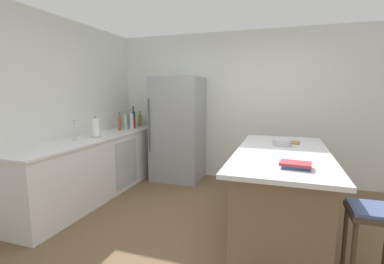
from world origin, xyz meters
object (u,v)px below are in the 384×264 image
Objects in this scene: paper_towel_roll at (96,128)px; cookbook_stack at (295,165)px; olive_oil_bottle at (140,120)px; vinegar_bottle at (120,123)px; cutting_board at (286,142)px; kitchen_island at (280,192)px; refrigerator at (178,129)px; sink_faucet at (75,129)px; gin_bottle at (125,122)px; whiskey_bottle at (131,120)px; hot_sauce_bottle at (134,124)px; soda_bottle at (132,121)px; wine_bottle at (133,119)px; mixing_bowl at (282,143)px; bar_stool at (373,224)px.

paper_towel_roll is 2.88m from cookbook_stack.
olive_oil_bottle is 0.92× the size of vinegar_bottle.
kitchen_island is at bearing -94.41° from cutting_board.
refrigerator is 5.83× the size of vinegar_bottle.
gin_bottle is at bearing 86.52° from sink_faucet.
whiskey_bottle is 1.46× the size of hot_sauce_bottle.
kitchen_island is 2.91m from soda_bottle.
mixing_bowl is at bearing -23.58° from wine_bottle.
hot_sauce_bottle is 0.70× the size of gin_bottle.
cutting_board is (2.66, 0.28, -0.10)m from paper_towel_roll.
paper_towel_roll is 0.97× the size of whiskey_bottle.
refrigerator is 1.45m from paper_towel_roll.
sink_faucet reaches higher than hot_sauce_bottle.
sink_faucet is 1.54m from wine_bottle.
wine_bottle reaches higher than cookbook_stack.
vinegar_bottle is at bearing 159.22° from kitchen_island.
soda_bottle reaches higher than bar_stool.
refrigerator is at bearing -9.76° from olive_oil_bottle.
whiskey_bottle is (-3.38, 2.16, 0.47)m from bar_stool.
refrigerator is 5.11× the size of soda_bottle.
vinegar_bottle is 2.79m from mixing_bowl.
vinegar_bottle is (-0.01, -0.37, -0.01)m from whiskey_bottle.
whiskey_bottle is at bearing 89.23° from sink_faucet.
vinegar_bottle reaches higher than kitchen_island.
wine_bottle is (-0.09, -0.09, 0.04)m from olive_oil_bottle.
olive_oil_bottle is (-0.84, 0.14, 0.11)m from refrigerator.
cookbook_stack is at bearing -36.22° from whiskey_bottle.
hot_sauce_bottle is at bearing 68.31° from vinegar_bottle.
hot_sauce_bottle is 0.21m from gin_bottle.
refrigerator is at bearing 57.83° from sink_faucet.
wine_bottle is 1.18× the size of cutting_board.
sink_faucet is at bearing -95.96° from soda_bottle.
sink_faucet is at bearing -95.39° from hot_sauce_bottle.
soda_bottle is 1.13× the size of gin_bottle.
paper_towel_roll is at bearing -86.12° from whiskey_bottle.
refrigerator is 5.83× the size of paper_towel_roll.
bar_stool is 3.85m from gin_bottle.
gin_bottle reaches higher than sink_faucet.
sink_faucet is at bearing -122.17° from refrigerator.
sink_faucet reaches higher than cookbook_stack.
whiskey_bottle is at bearing 158.06° from mixing_bowl.
hot_sauce_bottle is at bearing -38.25° from whiskey_bottle.
gin_bottle is at bearing 168.27° from cutting_board.
sink_faucet is at bearing -93.47° from olive_oil_bottle.
cutting_board is at bearing 116.15° from bar_stool.
paper_towel_roll is 0.76m from vinegar_bottle.
gin_bottle is 2.76m from mixing_bowl.
gin_bottle is at bearing -106.09° from hot_sauce_bottle.
bar_stool is at bearing -31.15° from soda_bottle.
cookbook_stack is at bearing -18.73° from paper_towel_roll.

